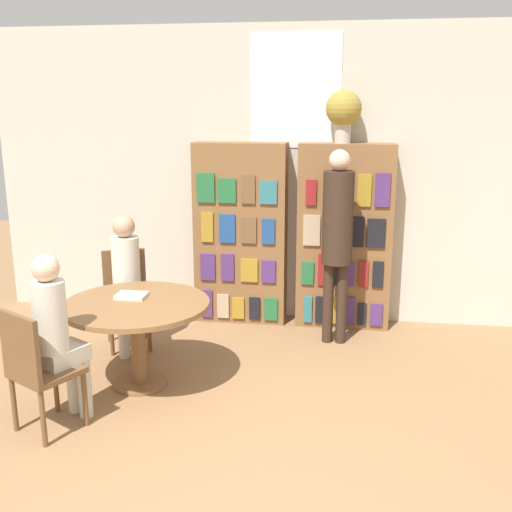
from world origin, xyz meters
TOP-DOWN VIEW (x-y plane):
  - wall_back at (0.00, 3.44)m, footprint 6.40×0.07m
  - bookshelf_left at (-0.53, 3.25)m, footprint 0.94×0.34m
  - bookshelf_right at (0.53, 3.25)m, footprint 0.94×0.34m
  - flower_vase at (0.48, 3.25)m, footprint 0.34×0.34m
  - reading_table at (-1.08, 1.59)m, footprint 1.16×1.16m
  - chair_near_camera at (-1.51, 0.78)m, footprint 0.54×0.54m
  - chair_left_side at (-1.48, 2.42)m, footprint 0.53×0.53m
  - seated_reader_left at (-1.40, 2.26)m, footprint 0.37×0.40m
  - seated_reader_right at (-1.43, 0.95)m, footprint 0.36×0.39m
  - librarian_standing at (0.47, 2.75)m, footprint 0.28×0.55m
  - open_book_on_table at (-1.16, 1.71)m, footprint 0.24×0.18m

SIDE VIEW (x-z plane):
  - chair_near_camera at x=-1.51m, z-range 0.05..0.95m
  - chair_left_side at x=-1.48m, z-range 0.05..0.95m
  - reading_table at x=-1.08m, z-range 0.23..0.94m
  - seated_reader_right at x=-1.43m, z-range 0.08..1.34m
  - open_book_on_table at x=-1.16m, z-range 0.71..0.74m
  - seated_reader_left at x=-1.40m, z-range 0.09..1.36m
  - bookshelf_right at x=0.53m, z-range 0.00..1.86m
  - bookshelf_left at x=-0.53m, z-range 0.00..1.86m
  - librarian_standing at x=0.47m, z-range 0.20..2.04m
  - wall_back at x=0.00m, z-range 0.01..3.01m
  - flower_vase at x=0.48m, z-range 1.91..2.41m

